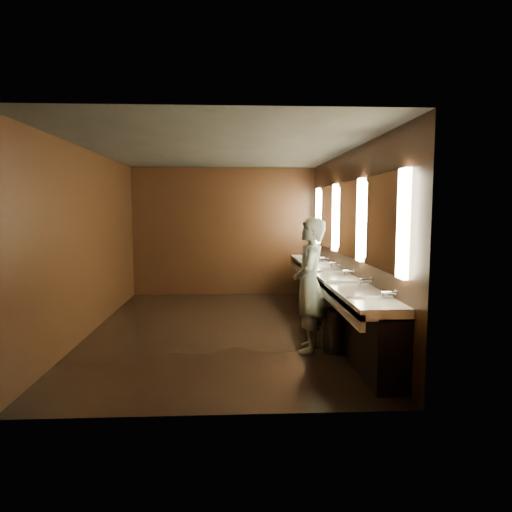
{
  "coord_description": "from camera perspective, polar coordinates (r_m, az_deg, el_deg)",
  "views": [
    {
      "loc": [
        0.2,
        -7.07,
        1.91
      ],
      "look_at": [
        0.55,
        0.0,
        1.17
      ],
      "focal_mm": 32.0,
      "sensor_mm": 36.0,
      "label": 1
    }
  ],
  "objects": [
    {
      "name": "floor",
      "position": [
        7.33,
        -4.37,
        -9.16
      ],
      "size": [
        6.0,
        6.0,
        0.0
      ],
      "primitive_type": "plane",
      "color": "black",
      "rests_on": "ground"
    },
    {
      "name": "ceiling",
      "position": [
        7.13,
        -4.56,
        13.13
      ],
      "size": [
        4.0,
        6.0,
        0.02
      ],
      "primitive_type": "cube",
      "color": "#2D2D2B",
      "rests_on": "wall_back"
    },
    {
      "name": "wall_back",
      "position": [
        10.08,
        -4.0,
        3.07
      ],
      "size": [
        4.0,
        0.02,
        2.8
      ],
      "primitive_type": "cube",
      "color": "black",
      "rests_on": "floor"
    },
    {
      "name": "wall_front",
      "position": [
        4.1,
        -5.61,
        -1.21
      ],
      "size": [
        4.0,
        0.02,
        2.8
      ],
      "primitive_type": "cube",
      "color": "black",
      "rests_on": "floor"
    },
    {
      "name": "wall_left",
      "position": [
        7.42,
        -20.1,
        1.67
      ],
      "size": [
        0.02,
        6.0,
        2.8
      ],
      "primitive_type": "cube",
      "color": "black",
      "rests_on": "floor"
    },
    {
      "name": "wall_right",
      "position": [
        7.31,
        11.41,
        1.86
      ],
      "size": [
        0.02,
        6.0,
        2.8
      ],
      "primitive_type": "cube",
      "color": "black",
      "rests_on": "floor"
    },
    {
      "name": "sink_counter",
      "position": [
        7.38,
        9.7,
        -5.16
      ],
      "size": [
        0.55,
        5.4,
        1.01
      ],
      "color": "black",
      "rests_on": "floor"
    },
    {
      "name": "mirror_band",
      "position": [
        7.29,
        11.32,
        4.6
      ],
      "size": [
        0.06,
        5.03,
        1.15
      ],
      "color": "#FFEDB6",
      "rests_on": "wall_right"
    },
    {
      "name": "person",
      "position": [
        6.12,
        6.68,
        -3.64
      ],
      "size": [
        0.56,
        0.73,
        1.79
      ],
      "primitive_type": "imported",
      "rotation": [
        0.0,
        0.0,
        -1.79
      ],
      "color": "#95C7DE",
      "rests_on": "floor"
    },
    {
      "name": "trash_bin",
      "position": [
        6.26,
        10.08,
        -9.16
      ],
      "size": [
        0.48,
        0.48,
        0.57
      ],
      "primitive_type": "cylinder",
      "rotation": [
        0.0,
        0.0,
        -0.38
      ],
      "color": "black",
      "rests_on": "floor"
    }
  ]
}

